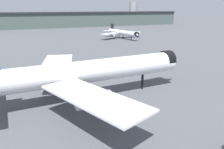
# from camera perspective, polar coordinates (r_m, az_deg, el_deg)

# --- Properties ---
(ground) EXTENTS (900.00, 900.00, 0.00)m
(ground) POSITION_cam_1_polar(r_m,az_deg,el_deg) (53.93, -4.29, -6.71)
(ground) COLOR #4C4F54
(airliner_near_gate) EXTENTS (56.61, 51.24, 15.41)m
(airliner_near_gate) POSITION_cam_1_polar(r_m,az_deg,el_deg) (52.86, -6.96, 0.55)
(airliner_near_gate) COLOR white
(airliner_near_gate) RESTS_ON ground
(airliner_far_taxiway) EXTENTS (33.05, 36.83, 9.70)m
(airliner_far_taxiway) POSITION_cam_1_polar(r_m,az_deg,el_deg) (162.58, 2.68, 10.67)
(airliner_far_taxiway) COLOR silver
(airliner_far_taxiway) RESTS_ON ground
(terminal_building) EXTENTS (240.59, 56.37, 29.33)m
(terminal_building) POSITION_cam_1_polar(r_m,az_deg,el_deg) (277.42, -6.27, 14.02)
(terminal_building) COLOR #475651
(terminal_building) RESTS_ON ground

